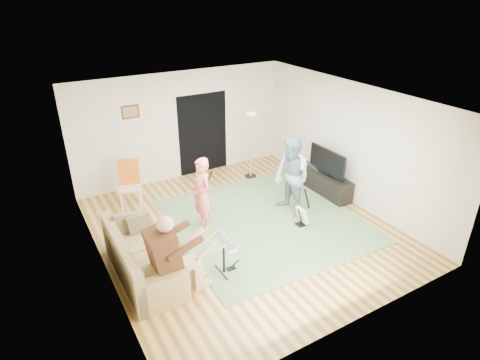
# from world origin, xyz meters

# --- Properties ---
(floor) EXTENTS (6.00, 6.00, 0.00)m
(floor) POSITION_xyz_m (0.00, 0.00, 0.00)
(floor) COLOR brown
(floor) RESTS_ON ground
(walls) EXTENTS (5.50, 6.00, 2.70)m
(walls) POSITION_xyz_m (0.00, 0.00, 1.35)
(walls) COLOR beige
(walls) RESTS_ON floor
(ceiling) EXTENTS (6.00, 6.00, 0.00)m
(ceiling) POSITION_xyz_m (0.00, 0.00, 2.70)
(ceiling) COLOR white
(ceiling) RESTS_ON walls
(window_blinds) EXTENTS (0.00, 2.05, 2.05)m
(window_blinds) POSITION_xyz_m (-2.74, 0.20, 1.55)
(window_blinds) COLOR olive
(window_blinds) RESTS_ON walls
(doorway) EXTENTS (2.10, 0.00, 2.10)m
(doorway) POSITION_xyz_m (0.55, 2.99, 1.05)
(doorway) COLOR black
(doorway) RESTS_ON walls
(picture_frame) EXTENTS (0.42, 0.03, 0.32)m
(picture_frame) POSITION_xyz_m (-1.25, 2.99, 1.90)
(picture_frame) COLOR #3F2314
(picture_frame) RESTS_ON walls
(area_rug) EXTENTS (3.89, 3.99, 0.02)m
(area_rug) POSITION_xyz_m (0.55, 0.03, 0.01)
(area_rug) COLOR #537A4A
(area_rug) RESTS_ON floor
(sofa) EXTENTS (0.85, 2.06, 0.83)m
(sofa) POSITION_xyz_m (-2.29, -0.38, 0.28)
(sofa) COLOR #9E864F
(sofa) RESTS_ON floor
(drummer) EXTENTS (0.93, 0.52, 1.43)m
(drummer) POSITION_xyz_m (-1.86, -1.03, 0.56)
(drummer) COLOR #4A2914
(drummer) RESTS_ON sofa
(drum_kit) EXTENTS (0.37, 0.67, 0.69)m
(drum_kit) POSITION_xyz_m (-1.00, -1.03, 0.30)
(drum_kit) COLOR black
(drum_kit) RESTS_ON floor
(singer) EXTENTS (0.38, 0.57, 1.54)m
(singer) POSITION_xyz_m (-0.69, 0.45, 0.77)
(singer) COLOR #FF746E
(singer) RESTS_ON floor
(microphone) EXTENTS (0.06, 0.06, 0.24)m
(microphone) POSITION_xyz_m (-0.49, 0.45, 1.15)
(microphone) COLOR black
(microphone) RESTS_ON singer
(guitarist) EXTENTS (0.72, 0.89, 1.74)m
(guitarist) POSITION_xyz_m (1.20, 0.04, 0.87)
(guitarist) COLOR slate
(guitarist) RESTS_ON floor
(guitar_held) EXTENTS (0.27, 0.61, 0.26)m
(guitar_held) POSITION_xyz_m (1.40, 0.04, 1.18)
(guitar_held) COLOR white
(guitar_held) RESTS_ON guitarist
(guitar_spare) EXTENTS (0.30, 0.27, 0.84)m
(guitar_spare) POSITION_xyz_m (1.12, -0.50, 0.24)
(guitar_spare) COLOR black
(guitar_spare) RESTS_ON floor
(torchiere_lamp) EXTENTS (0.30, 0.30, 1.70)m
(torchiere_lamp) POSITION_xyz_m (1.44, 2.06, 1.17)
(torchiere_lamp) COLOR black
(torchiere_lamp) RESTS_ON floor
(dining_chair) EXTENTS (0.59, 0.62, 1.08)m
(dining_chair) POSITION_xyz_m (-1.71, 2.07, 0.39)
(dining_chair) COLOR beige
(dining_chair) RESTS_ON floor
(tv_cabinet) EXTENTS (0.40, 1.40, 0.50)m
(tv_cabinet) POSITION_xyz_m (2.50, 0.34, 0.25)
(tv_cabinet) COLOR black
(tv_cabinet) RESTS_ON floor
(television) EXTENTS (0.06, 1.13, 0.58)m
(television) POSITION_xyz_m (2.45, 0.34, 0.85)
(television) COLOR black
(television) RESTS_ON tv_cabinet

